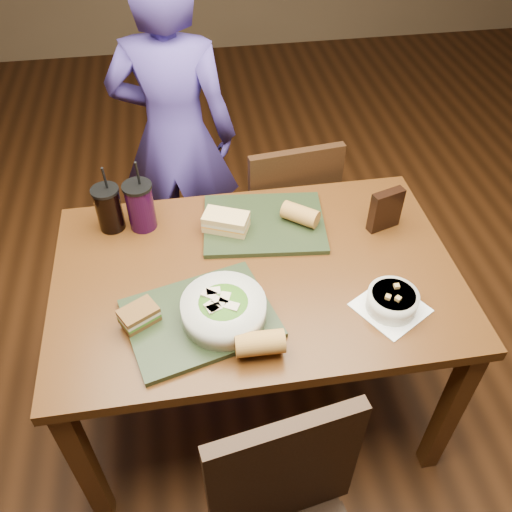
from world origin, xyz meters
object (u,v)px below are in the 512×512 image
at_px(dining_table, 256,290).
at_px(cup_cola, 109,208).
at_px(diner, 175,137).
at_px(baguette_near, 260,343).
at_px(sandwich_near, 139,315).
at_px(cup_berry, 140,206).
at_px(chip_bag, 386,210).
at_px(salad_bowl, 224,309).
at_px(baguette_far, 300,214).
at_px(soup_bowl, 392,301).
at_px(tray_near, 200,318).
at_px(chair_far, 288,215).
at_px(sandwich_far, 226,222).
at_px(tray_far, 264,224).

bearing_deg(dining_table, cup_cola, 147.29).
height_order(diner, baguette_near, diner).
height_order(dining_table, cup_cola, cup_cola).
bearing_deg(sandwich_near, dining_table, 23.75).
relative_size(cup_berry, chip_bag, 1.80).
height_order(salad_bowl, baguette_far, salad_bowl).
relative_size(diner, soup_bowl, 5.86).
bearing_deg(tray_near, baguette_far, 44.33).
distance_m(salad_bowl, sandwich_near, 0.25).
height_order(chair_far, sandwich_far, chair_far).
distance_m(soup_bowl, chip_bag, 0.38).
bearing_deg(soup_bowl, chip_bag, 75.12).
distance_m(sandwich_near, baguette_near, 0.36).
height_order(soup_bowl, chip_bag, chip_bag).
bearing_deg(chip_bag, baguette_far, 152.17).
height_order(diner, salad_bowl, diner).
relative_size(chair_far, cup_cola, 3.42).
relative_size(chair_far, sandwich_near, 6.83).
distance_m(sandwich_far, cup_cola, 0.40).
relative_size(diner, chip_bag, 9.72).
distance_m(chair_far, diner, 0.60).
bearing_deg(sandwich_near, salad_bowl, -6.49).
bearing_deg(diner, baguette_far, 132.61).
xyz_separation_m(tray_near, baguette_near, (0.15, -0.15, 0.04)).
bearing_deg(tray_far, cup_berry, 170.92).
height_order(soup_bowl, sandwich_near, soup_bowl).
xyz_separation_m(diner, soup_bowl, (0.59, -1.09, 0.05)).
bearing_deg(tray_far, salad_bowl, -114.81).
distance_m(tray_near, cup_berry, 0.49).
distance_m(tray_far, sandwich_far, 0.14).
distance_m(cup_cola, chip_bag, 0.95).
relative_size(dining_table, sandwich_far, 7.57).
distance_m(dining_table, cup_berry, 0.49).
height_order(baguette_near, baguette_far, baguette_near).
xyz_separation_m(tray_far, baguette_far, (0.12, -0.02, 0.04)).
relative_size(tray_near, baguette_near, 3.09).
height_order(diner, cup_berry, diner).
xyz_separation_m(chair_far, baguette_far, (-0.05, -0.37, 0.31)).
relative_size(tray_far, salad_bowl, 1.71).
bearing_deg(tray_far, chip_bag, -9.95).
bearing_deg(tray_far, dining_table, -106.28).
distance_m(diner, sandwich_far, 0.69).
bearing_deg(salad_bowl, dining_table, 56.61).
distance_m(chair_far, tray_near, 0.90).
bearing_deg(diner, tray_far, 124.79).
distance_m(tray_near, sandwich_near, 0.18).
distance_m(tray_near, baguette_far, 0.54).
bearing_deg(dining_table, chair_far, 67.60).
bearing_deg(salad_bowl, diner, 94.82).
relative_size(diner, baguette_near, 10.87).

